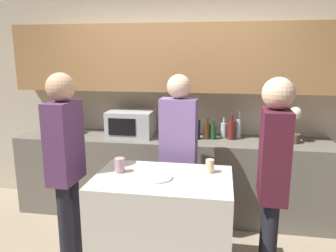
{
  "coord_description": "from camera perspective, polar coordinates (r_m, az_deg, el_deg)",
  "views": [
    {
      "loc": [
        0.57,
        -2.21,
        1.86
      ],
      "look_at": [
        0.13,
        0.39,
        1.29
      ],
      "focal_mm": 35.0,
      "sensor_mm": 36.0,
      "label": 1
    }
  ],
  "objects": [
    {
      "name": "back_wall",
      "position": [
        3.93,
        1.15,
        7.57
      ],
      "size": [
        6.4,
        0.4,
        2.7
      ],
      "color": "beige",
      "rests_on": "ground_plane"
    },
    {
      "name": "back_counter",
      "position": [
        3.91,
        0.5,
        -8.68
      ],
      "size": [
        3.6,
        0.62,
        0.92
      ],
      "color": "#6B665B",
      "rests_on": "ground_plane"
    },
    {
      "name": "kitchen_island",
      "position": [
        2.77,
        -0.89,
        -17.91
      ],
      "size": [
        1.07,
        0.7,
        0.94
      ],
      "color": "beige",
      "rests_on": "ground_plane"
    },
    {
      "name": "microwave",
      "position": [
        3.84,
        -6.49,
        0.41
      ],
      "size": [
        0.52,
        0.39,
        0.3
      ],
      "color": "#B7BABC",
      "rests_on": "back_counter"
    },
    {
      "name": "toaster",
      "position": [
        4.15,
        -17.23,
        -0.03
      ],
      "size": [
        0.26,
        0.16,
        0.18
      ],
      "color": "black",
      "rests_on": "back_counter"
    },
    {
      "name": "potted_plant",
      "position": [
        3.77,
        21.17,
        0.17
      ],
      "size": [
        0.14,
        0.14,
        0.4
      ],
      "color": "brown",
      "rests_on": "back_counter"
    },
    {
      "name": "bottle_0",
      "position": [
        3.7,
        5.05,
        -0.53
      ],
      "size": [
        0.07,
        0.07,
        0.31
      ],
      "color": "black",
      "rests_on": "back_counter"
    },
    {
      "name": "bottle_1",
      "position": [
        3.73,
        6.82,
        -0.82
      ],
      "size": [
        0.08,
        0.08,
        0.25
      ],
      "color": "#472814",
      "rests_on": "back_counter"
    },
    {
      "name": "bottle_2",
      "position": [
        3.73,
        7.91,
        -1.01
      ],
      "size": [
        0.07,
        0.07,
        0.22
      ],
      "color": "#194723",
      "rests_on": "back_counter"
    },
    {
      "name": "bottle_3",
      "position": [
        3.8,
        9.65,
        -0.71
      ],
      "size": [
        0.07,
        0.07,
        0.24
      ],
      "color": "silver",
      "rests_on": "back_counter"
    },
    {
      "name": "bottle_4",
      "position": [
        3.75,
        10.99,
        -0.65
      ],
      "size": [
        0.09,
        0.09,
        0.29
      ],
      "color": "maroon",
      "rests_on": "back_counter"
    },
    {
      "name": "bottle_5",
      "position": [
        3.81,
        12.17,
        -0.33
      ],
      "size": [
        0.06,
        0.06,
        0.32
      ],
      "color": "silver",
      "rests_on": "back_counter"
    },
    {
      "name": "plate_on_island",
      "position": [
        2.54,
        -2.17,
        -8.87
      ],
      "size": [
        0.26,
        0.26,
        0.01
      ],
      "color": "white",
      "rests_on": "kitchen_island"
    },
    {
      "name": "cup_0",
      "position": [
        2.66,
        7.3,
        -6.94
      ],
      "size": [
        0.07,
        0.07,
        0.11
      ],
      "color": "beige",
      "rests_on": "kitchen_island"
    },
    {
      "name": "cup_1",
      "position": [
        2.67,
        -8.41,
        -6.77
      ],
      "size": [
        0.08,
        0.08,
        0.12
      ],
      "color": "#B58FA0",
      "rests_on": "kitchen_island"
    },
    {
      "name": "person_left",
      "position": [
        2.81,
        -17.44,
        -5.36
      ],
      "size": [
        0.23,
        0.35,
        1.73
      ],
      "rotation": [
        0.0,
        0.0,
        -1.6
      ],
      "color": "black",
      "rests_on": "ground_plane"
    },
    {
      "name": "person_center",
      "position": [
        2.5,
        17.77,
        -7.79
      ],
      "size": [
        0.23,
        0.35,
        1.71
      ],
      "rotation": [
        0.0,
        0.0,
        1.54
      ],
      "color": "black",
      "rests_on": "ground_plane"
    },
    {
      "name": "person_right",
      "position": [
        3.11,
        1.84,
        -3.62
      ],
      "size": [
        0.35,
        0.22,
        1.69
      ],
      "rotation": [
        0.0,
        0.0,
        -3.21
      ],
      "color": "black",
      "rests_on": "ground_plane"
    }
  ]
}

